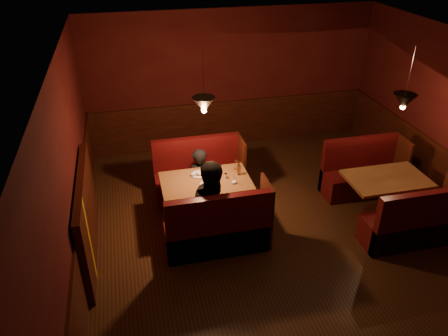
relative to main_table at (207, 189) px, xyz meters
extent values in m
cube|color=#3A1E0A|center=(1.08, -0.81, -0.59)|extent=(6.00, 7.00, 0.01)
cube|color=black|center=(1.08, -0.81, 2.32)|extent=(6.00, 7.00, 0.01)
cube|color=#4A1511|center=(1.08, 2.69, 0.86)|extent=(6.00, 0.01, 2.90)
cube|color=#4A1511|center=(-1.93, -0.81, 0.86)|extent=(0.01, 7.00, 2.90)
cube|color=black|center=(1.08, 2.67, -0.09)|extent=(6.00, 0.04, 1.00)
cube|color=black|center=(-1.90, -0.81, -0.09)|extent=(0.04, 7.00, 1.00)
cube|color=black|center=(-1.84, -0.41, 0.06)|extent=(0.10, 2.20, 1.30)
cube|color=gold|center=(-1.79, -0.96, 0.06)|extent=(0.01, 0.12, 1.30)
cylinder|color=#333333|center=(-0.01, 0.00, 1.86)|extent=(0.01, 0.01, 0.80)
cone|color=black|center=(-0.01, 0.00, 1.46)|extent=(0.34, 0.34, 0.22)
sphere|color=#FFBF72|center=(-0.01, 0.00, 1.37)|extent=(0.08, 0.08, 0.08)
cylinder|color=#333333|center=(2.88, -0.55, 1.86)|extent=(0.01, 0.01, 0.80)
cone|color=black|center=(2.88, -0.55, 1.46)|extent=(0.34, 0.34, 0.22)
sphere|color=#FFBF72|center=(2.88, -0.55, 1.37)|extent=(0.08, 0.08, 0.08)
cube|color=brown|center=(-0.01, 0.00, 0.15)|extent=(1.42, 0.86, 0.05)
cylinder|color=black|center=(-0.01, 0.00, -0.23)|extent=(0.14, 0.14, 0.71)
cylinder|color=black|center=(-0.01, 0.00, -0.57)|extent=(0.57, 0.57, 0.04)
cylinder|color=silver|center=(0.01, -0.16, 0.18)|extent=(0.28, 0.28, 0.02)
cube|color=black|center=(0.03, -0.09, 0.21)|extent=(0.09, 0.08, 0.04)
ellipsoid|color=silver|center=(-0.03, -0.17, 0.22)|extent=(0.07, 0.07, 0.06)
cube|color=tan|center=(0.12, -0.16, 0.21)|extent=(0.09, 0.08, 0.03)
cylinder|color=silver|center=(-0.03, -0.22, 0.20)|extent=(0.04, 0.13, 0.01)
cylinder|color=silver|center=(-0.08, 0.20, 0.18)|extent=(0.26, 0.26, 0.02)
ellipsoid|color=beige|center=(-0.09, 0.17, 0.22)|extent=(0.10, 0.10, 0.05)
cube|color=silver|center=(-0.14, 0.16, 0.19)|extent=(0.20, 0.02, 0.00)
cylinder|color=white|center=(0.31, -0.01, 0.22)|extent=(0.05, 0.05, 0.09)
cylinder|color=white|center=(0.55, 0.24, 0.25)|extent=(0.08, 0.08, 0.15)
cylinder|color=white|center=(0.43, -0.19, 0.25)|extent=(0.08, 0.08, 0.15)
cylinder|color=#47230F|center=(0.55, 0.06, 0.26)|extent=(0.06, 0.06, 0.16)
cylinder|color=#47230F|center=(0.55, 0.06, 0.37)|extent=(0.03, 0.03, 0.07)
ellipsoid|color=white|center=(0.41, -0.19, 0.20)|extent=(0.12, 0.12, 0.04)
cube|color=#530F0C|center=(-0.01, 0.74, -0.36)|extent=(1.52, 0.56, 0.46)
cube|color=#530F0C|center=(-0.01, 0.96, -0.05)|extent=(1.52, 0.12, 1.07)
cube|color=black|center=(0.77, 0.74, -0.05)|extent=(0.04, 0.56, 1.07)
cube|color=#530F0C|center=(-0.01, -0.74, -0.36)|extent=(1.52, 0.56, 0.46)
cube|color=#530F0C|center=(-0.01, -0.96, -0.05)|extent=(1.52, 0.12, 1.07)
cube|color=black|center=(0.77, -0.74, -0.05)|extent=(0.04, 0.56, 1.07)
cube|color=brown|center=(2.88, -0.55, 0.12)|extent=(1.30, 0.83, 0.05)
cylinder|color=black|center=(2.88, -0.55, -0.25)|extent=(0.14, 0.14, 0.68)
cylinder|color=black|center=(2.88, -0.55, -0.57)|extent=(0.55, 0.55, 0.04)
cube|color=#530F0C|center=(2.88, 0.16, -0.37)|extent=(1.40, 0.54, 0.44)
cube|color=#530F0C|center=(2.88, 0.37, -0.07)|extent=(1.40, 0.12, 1.03)
cube|color=black|center=(3.60, 0.16, -0.07)|extent=(0.04, 0.54, 1.03)
cube|color=#530F0C|center=(2.88, -1.26, -0.37)|extent=(1.40, 0.54, 0.44)
cube|color=#530F0C|center=(2.88, -1.47, -0.07)|extent=(1.40, 0.12, 1.03)
imported|color=black|center=(-0.04, 0.55, 0.11)|extent=(0.60, 0.51, 1.39)
imported|color=black|center=(0.01, -0.58, 0.28)|extent=(1.00, 0.88, 1.74)
camera|label=1|loc=(-1.09, -5.82, 3.81)|focal=35.00mm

